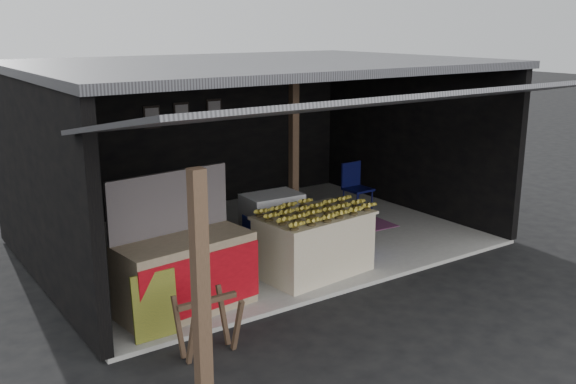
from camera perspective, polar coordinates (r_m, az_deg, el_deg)
ground at (r=9.02m, az=5.97°, el=-8.71°), size 80.00×80.00×0.00m
concrete_slab at (r=10.89m, az=-2.62°, el=-4.31°), size 7.00×5.00×0.06m
shophouse at (r=10.67m, az=-3.66°, el=6.73°), size 7.40×7.29×3.02m
banana_table at (r=9.27m, az=2.31°, el=-4.59°), size 1.71×1.15×0.90m
banana_pile at (r=9.11m, az=2.35°, el=-1.42°), size 1.58×1.04×0.18m
white_crate at (r=10.01m, az=-1.40°, el=-2.89°), size 0.90×0.63×0.98m
neighbor_stall at (r=8.16m, az=-9.10°, el=-6.98°), size 1.76×0.94×1.74m
green_signboard at (r=7.58m, az=-11.75°, el=-9.87°), size 0.53×0.09×0.80m
sawhorse at (r=7.23m, az=-7.13°, el=-11.18°), size 0.70×0.60×0.67m
water_barrel at (r=10.22m, az=6.42°, el=-4.18°), size 0.30×0.30×0.44m
plastic_chair at (r=12.27m, az=5.94°, el=0.76°), size 0.47×0.47×0.98m
magenta_rug at (r=11.60m, az=5.46°, el=-2.98°), size 1.55×1.08×0.01m
picture_frames at (r=12.43m, az=-9.31°, el=6.90°), size 1.62×0.04×0.46m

